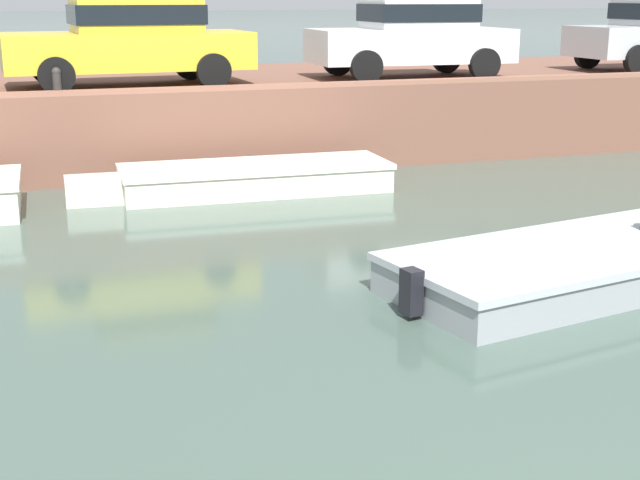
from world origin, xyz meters
TOP-DOWN VIEW (x-y plane):
  - ground_plane at (0.00, 6.48)m, footprint 400.00×400.00m
  - far_quay_wall at (0.00, 15.95)m, footprint 60.00×6.00m
  - far_wall_coping at (0.00, 13.07)m, footprint 60.00×0.24m
  - boat_moored_central_cream at (0.59, 11.70)m, footprint 5.12×1.58m
  - motorboat_passing at (3.57, 6.06)m, footprint 6.28×2.74m
  - car_left_inner_yellow at (-0.74, 14.30)m, footprint 4.29×2.11m
  - car_centre_white at (4.68, 14.29)m, footprint 3.90×2.04m
  - mooring_bollard_mid at (-2.08, 13.20)m, footprint 0.15×0.15m

SIDE VIEW (x-z plane):
  - ground_plane at x=0.00m, z-range 0.00..0.00m
  - motorboat_passing at x=3.57m, z-range -0.24..0.68m
  - boat_moored_central_cream at x=0.59m, z-range 0.00..0.46m
  - far_quay_wall at x=0.00m, z-range 0.00..1.49m
  - far_wall_coping at x=0.00m, z-range 1.49..1.57m
  - mooring_bollard_mid at x=-2.08m, z-range 1.51..1.96m
  - car_centre_white at x=4.68m, z-range 1.57..3.11m
  - car_left_inner_yellow at x=-0.74m, z-range 1.57..3.11m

